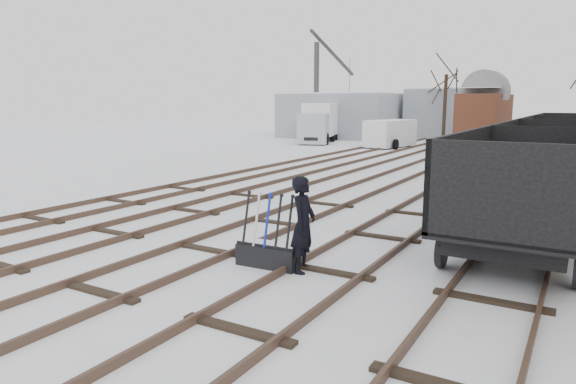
% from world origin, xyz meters
% --- Properties ---
extents(ground, '(120.00, 120.00, 0.00)m').
position_xyz_m(ground, '(0.00, 0.00, 0.00)').
color(ground, white).
rests_on(ground, ground).
extents(tracks, '(13.90, 52.00, 0.16)m').
position_xyz_m(tracks, '(-0.00, 13.67, 0.07)').
color(tracks, black).
rests_on(tracks, ground).
extents(shed_left, '(10.00, 8.00, 4.10)m').
position_xyz_m(shed_left, '(-13.00, 36.00, 2.05)').
color(shed_left, '#959EA8').
rests_on(shed_left, ground).
extents(shed_right, '(7.00, 6.00, 4.50)m').
position_xyz_m(shed_right, '(-4.00, 40.00, 2.25)').
color(shed_right, '#959EA8').
rests_on(shed_right, ground).
extents(ground_frame, '(1.32, 0.47, 1.49)m').
position_xyz_m(ground_frame, '(1.77, -0.26, 0.28)').
color(ground_frame, black).
rests_on(ground_frame, ground).
extents(worker, '(0.54, 0.74, 1.89)m').
position_xyz_m(worker, '(2.52, -0.16, 0.94)').
color(worker, black).
rests_on(worker, ground).
extents(freight_wagon_a, '(2.59, 6.48, 2.64)m').
position_xyz_m(freight_wagon_a, '(6.00, 3.53, 1.01)').
color(freight_wagon_a, black).
rests_on(freight_wagon_a, ground).
extents(freight_wagon_b, '(2.59, 6.48, 2.64)m').
position_xyz_m(freight_wagon_b, '(6.00, 9.93, 1.01)').
color(freight_wagon_b, black).
rests_on(freight_wagon_b, ground).
extents(freight_wagon_c, '(2.59, 6.48, 2.64)m').
position_xyz_m(freight_wagon_c, '(6.00, 16.33, 1.01)').
color(freight_wagon_c, black).
rests_on(freight_wagon_c, ground).
extents(freight_wagon_d, '(2.59, 6.48, 2.64)m').
position_xyz_m(freight_wagon_d, '(6.00, 22.73, 1.01)').
color(freight_wagon_d, black).
rests_on(freight_wagon_d, ground).
extents(box_van_wagon, '(3.25, 5.69, 4.22)m').
position_xyz_m(box_van_wagon, '(0.81, 29.14, 2.46)').
color(box_van_wagon, black).
rests_on(box_van_wagon, ground).
extents(lorry, '(3.57, 7.28, 3.16)m').
position_xyz_m(lorry, '(-11.96, 29.09, 1.63)').
color(lorry, black).
rests_on(lorry, ground).
extents(panel_van, '(2.73, 4.79, 1.99)m').
position_xyz_m(panel_van, '(-5.32, 27.50, 1.03)').
color(panel_van, white).
rests_on(panel_van, ground).
extents(crane, '(2.50, 5.73, 9.63)m').
position_xyz_m(crane, '(-14.45, 33.66, 2.53)').
color(crane, '#323238').
rests_on(crane, ground).
extents(tree_far_left, '(0.30, 0.30, 5.56)m').
position_xyz_m(tree_far_left, '(-3.57, 36.11, 2.78)').
color(tree_far_left, black).
rests_on(tree_far_left, ground).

